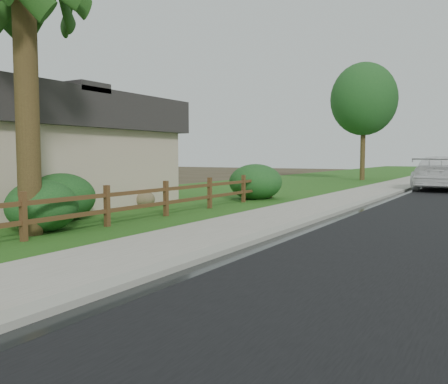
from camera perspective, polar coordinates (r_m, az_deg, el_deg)
The scene contains 13 objects.
ground at distance 6.31m, azimuth -23.98°, elevation -12.93°, with size 120.00×120.00×0.00m, color #37311E.
curb at distance 38.76m, azimuth 23.96°, elevation 1.40°, with size 0.40×90.00×0.12m, color gray.
wet_gutter at distance 38.72m, azimuth 24.48°, elevation 1.33°, with size 0.50×90.00×0.00m, color black.
sidewalk at distance 38.93m, azimuth 22.06°, elevation 1.46°, with size 2.20×90.00×0.10m, color gray.
grass_strip at distance 39.26m, azimuth 19.32°, elevation 1.52°, with size 1.60×90.00×0.06m, color #204E16.
lawn_near at distance 40.61m, azimuth 12.11°, elevation 1.75°, with size 9.00×90.00×0.04m, color #204E16.
ranch_fence at distance 13.10m, azimuth -10.21°, elevation -1.01°, with size 0.12×16.92×1.10m.
white_suv at distance 27.84m, azimuth 24.64°, elevation 2.08°, with size 2.46×6.06×1.76m, color white.
boulder at distance 16.94m, azimuth -9.72°, elevation -0.84°, with size 0.93×0.69×0.62m, color brown.
shrub_a at distance 12.12m, azimuth -21.06°, elevation -1.60°, with size 1.69×1.69×1.27m, color #163F1B.
shrub_c at distance 14.00m, azimuth -18.97°, elevation -0.60°, with size 1.87×1.87×1.35m, color #163F1B.
shrub_d at distance 19.60m, azimuth 3.82°, elevation 1.21°, with size 2.19×2.19×1.49m, color #163F1B.
tree_mid_left at distance 36.55m, azimuth 16.48°, elevation 10.65°, with size 4.80×4.80×8.58m.
Camera 1 is at (4.96, -3.45, 1.84)m, focal length 38.00 mm.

